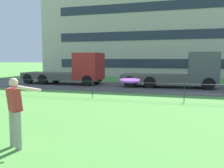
{
  "coord_description": "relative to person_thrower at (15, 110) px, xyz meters",
  "views": [
    {
      "loc": [
        5.07,
        1.34,
        2.21
      ],
      "look_at": [
        2.38,
        10.3,
        1.26
      ],
      "focal_mm": 39.02,
      "sensor_mm": 36.0,
      "label": 1
    }
  ],
  "objects": [
    {
      "name": "person_thrower",
      "position": [
        0.0,
        0.0,
        0.0
      ],
      "size": [
        0.75,
        0.67,
        1.76
      ],
      "color": "gray",
      "rests_on": "ground"
    },
    {
      "name": "flatbed_truck_right",
      "position": [
        -5.43,
        14.62,
        0.26
      ],
      "size": [
        7.36,
        2.6,
        2.75
      ],
      "color": "#B22323",
      "rests_on": "ground"
    },
    {
      "name": "street_strip",
      "position": [
        -1.07,
        14.14,
        -0.95
      ],
      "size": [
        80.0,
        7.37,
        0.01
      ],
      "primitive_type": "cube",
      "color": "#565454",
      "rests_on": "ground"
    },
    {
      "name": "apartment_building_background",
      "position": [
        3.7,
        31.66,
        7.73
      ],
      "size": [
        37.84,
        13.81,
        17.36
      ],
      "color": "beige",
      "rests_on": "ground"
    },
    {
      "name": "flatbed_truck_far_left",
      "position": [
        3.85,
        14.71,
        0.26
      ],
      "size": [
        7.36,
        2.61,
        2.75
      ],
      "color": "#4C4C51",
      "rests_on": "ground"
    },
    {
      "name": "frisbee",
      "position": [
        3.3,
        -1.82,
        0.98
      ],
      "size": [
        0.35,
        0.35,
        0.04
      ],
      "color": "purple"
    },
    {
      "name": "park_fence",
      "position": [
        -1.07,
        7.99,
        -0.28
      ],
      "size": [
        30.48,
        0.04,
        1.0
      ],
      "color": "#232328",
      "rests_on": "ground"
    }
  ]
}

